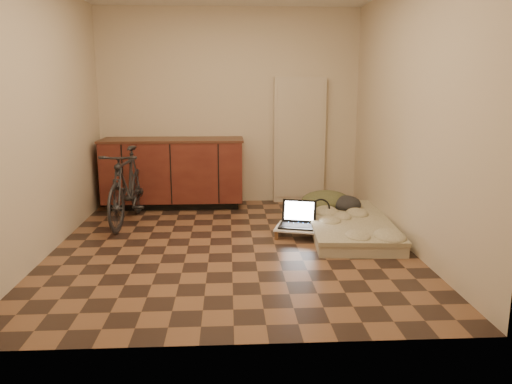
{
  "coord_description": "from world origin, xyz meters",
  "views": [
    {
      "loc": [
        -0.02,
        -4.84,
        1.57
      ],
      "look_at": [
        0.25,
        -0.01,
        0.55
      ],
      "focal_mm": 35.0,
      "sensor_mm": 36.0,
      "label": 1
    }
  ],
  "objects": [
    {
      "name": "lap_desk",
      "position": [
        0.8,
        0.25,
        0.09
      ],
      "size": [
        0.73,
        0.58,
        0.11
      ],
      "rotation": [
        0.0,
        0.0,
        -0.29
      ],
      "color": "brown",
      "rests_on": "ground"
    },
    {
      "name": "laptop",
      "position": [
        0.71,
        0.31,
        0.16
      ],
      "size": [
        0.45,
        0.42,
        0.26
      ],
      "rotation": [
        0.0,
        0.0,
        -0.28
      ],
      "color": "black",
      "rests_on": "lap_desk"
    },
    {
      "name": "cabinets",
      "position": [
        -0.75,
        1.7,
        0.47
      ],
      "size": [
        1.84,
        0.62,
        0.91
      ],
      "color": "black",
      "rests_on": "ground"
    },
    {
      "name": "room_shell",
      "position": [
        0.0,
        0.0,
        1.3
      ],
      "size": [
        3.5,
        4.0,
        2.6
      ],
      "color": "brown",
      "rests_on": "ground"
    },
    {
      "name": "headphones",
      "position": [
        1.02,
        0.59,
        0.23
      ],
      "size": [
        0.26,
        0.25,
        0.16
      ],
      "primitive_type": null,
      "rotation": [
        0.0,
        0.0,
        0.12
      ],
      "color": "black",
      "rests_on": "futon"
    },
    {
      "name": "futon",
      "position": [
        1.3,
        0.41,
        0.08
      ],
      "size": [
        0.99,
        1.86,
        0.15
      ],
      "rotation": [
        0.0,
        0.0,
        -0.08
      ],
      "color": "#B0A68D",
      "rests_on": "ground"
    },
    {
      "name": "appliance_panel",
      "position": [
        0.95,
        1.94,
        0.85
      ],
      "size": [
        0.7,
        0.1,
        1.7
      ],
      "primitive_type": "cube",
      "color": "beige",
      "rests_on": "ground"
    },
    {
      "name": "mouse",
      "position": [
        1.01,
        0.21,
        0.12
      ],
      "size": [
        0.08,
        0.11,
        0.03
      ],
      "primitive_type": "ellipsoid",
      "rotation": [
        0.0,
        0.0,
        -0.17
      ],
      "color": "silver",
      "rests_on": "lap_desk"
    },
    {
      "name": "bicycle",
      "position": [
        -1.2,
        0.91,
        0.49
      ],
      "size": [
        0.57,
        1.54,
        0.97
      ],
      "primitive_type": "imported",
      "rotation": [
        0.0,
        0.0,
        -0.09
      ],
      "color": "black",
      "rests_on": "ground"
    },
    {
      "name": "clothing_pile",
      "position": [
        1.22,
        1.01,
        0.28
      ],
      "size": [
        0.68,
        0.58,
        0.26
      ],
      "primitive_type": null,
      "rotation": [
        0.0,
        0.0,
        -0.08
      ],
      "color": "#414327",
      "rests_on": "futon"
    }
  ]
}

